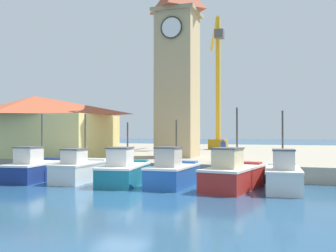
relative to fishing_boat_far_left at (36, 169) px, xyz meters
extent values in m
plane|color=navy|center=(7.76, -3.67, -0.74)|extent=(300.00, 300.00, 0.00)
cube|color=#9E937F|center=(7.76, 23.53, -0.24)|extent=(120.00, 40.00, 1.00)
cube|color=navy|center=(-0.01, 0.08, -0.23)|extent=(2.45, 5.26, 1.02)
cube|color=navy|center=(-0.25, 2.36, 0.40)|extent=(1.69, 0.77, 0.24)
cube|color=silver|center=(-0.01, 0.08, 0.33)|extent=(2.52, 5.33, 0.12)
cube|color=beige|center=(0.09, -0.80, 0.88)|extent=(1.31, 1.64, 0.97)
cube|color=#4C4C51|center=(0.09, -0.80, 1.40)|extent=(1.40, 1.73, 0.08)
cylinder|color=#4C4742|center=(-0.07, 0.71, 1.97)|extent=(0.10, 0.10, 3.15)
torus|color=black|center=(-1.07, 0.23, -0.23)|extent=(0.17, 0.53, 0.52)
cube|color=silver|center=(3.04, 0.39, -0.21)|extent=(2.00, 4.62, 1.06)
cube|color=silver|center=(2.95, 2.41, 0.45)|extent=(1.56, 0.67, 0.24)
cube|color=silver|center=(3.04, 0.39, 0.38)|extent=(2.07, 4.68, 0.12)
cube|color=beige|center=(3.07, -0.40, 0.85)|extent=(1.14, 1.41, 0.82)
cube|color=#4C4C51|center=(3.07, -0.40, 1.30)|extent=(1.23, 1.49, 0.08)
cylinder|color=#4C4742|center=(3.01, 0.96, 1.97)|extent=(0.10, 0.10, 3.06)
torus|color=black|center=(2.05, 0.57, -0.21)|extent=(0.14, 0.52, 0.52)
cube|color=#196B7F|center=(6.12, 0.21, -0.22)|extent=(2.68, 5.25, 1.03)
cube|color=#196B7F|center=(5.79, 2.45, 0.41)|extent=(1.75, 0.83, 0.24)
cube|color=silver|center=(6.12, 0.21, 0.34)|extent=(2.74, 5.32, 0.12)
cube|color=beige|center=(6.24, -0.66, 0.90)|extent=(1.39, 1.66, 0.99)
cube|color=#4C4C51|center=(6.24, -0.66, 1.43)|extent=(1.48, 1.75, 0.08)
cylinder|color=#4C4742|center=(6.03, 0.83, 1.66)|extent=(0.10, 0.10, 2.52)
torus|color=black|center=(5.02, 0.31, -0.22)|extent=(0.19, 0.53, 0.52)
cube|color=#2356A8|center=(9.16, 0.19, -0.20)|extent=(2.07, 4.35, 1.07)
cube|color=#2356A8|center=(9.23, 2.08, 0.45)|extent=(1.64, 0.66, 0.24)
cube|color=silver|center=(9.16, 0.19, 0.38)|extent=(2.13, 4.42, 0.12)
cube|color=#B2ADA3|center=(9.13, -0.56, 0.94)|extent=(1.19, 1.33, 1.00)
cube|color=#4C4C51|center=(9.13, -0.56, 1.48)|extent=(1.28, 1.41, 0.08)
cylinder|color=#4C4742|center=(9.18, 0.72, 1.75)|extent=(0.10, 0.10, 2.61)
torus|color=black|center=(8.13, 0.44, -0.20)|extent=(0.14, 0.52, 0.52)
cube|color=#AD2823|center=(12.58, 0.14, -0.19)|extent=(2.91, 5.23, 1.09)
cube|color=#AD2823|center=(12.97, 2.33, 0.47)|extent=(1.84, 0.90, 0.24)
cube|color=silver|center=(12.58, 0.14, 0.40)|extent=(2.98, 5.30, 0.12)
cube|color=beige|center=(12.42, -0.71, 0.96)|extent=(1.48, 1.68, 0.98)
cube|color=#4C4C51|center=(12.42, -0.71, 1.49)|extent=(1.58, 1.77, 0.08)
cylinder|color=#4C4742|center=(12.68, 0.75, 2.08)|extent=(0.10, 0.10, 3.23)
torus|color=black|center=(11.52, 0.58, -0.19)|extent=(0.21, 0.53, 0.52)
cube|color=silver|center=(15.14, 0.44, -0.20)|extent=(2.05, 4.60, 1.07)
cube|color=silver|center=(14.99, 2.43, 0.46)|extent=(1.50, 0.71, 0.24)
cube|color=silver|center=(15.14, 0.44, 0.39)|extent=(2.11, 4.66, 0.12)
cube|color=beige|center=(15.19, -0.34, 0.92)|extent=(1.13, 1.42, 0.95)
cube|color=#4C4C51|center=(15.19, -0.34, 1.44)|extent=(1.22, 1.50, 0.08)
cylinder|color=#4C4742|center=(15.09, 1.00, 1.97)|extent=(0.10, 0.10, 3.05)
torus|color=black|center=(14.18, 0.60, -0.20)|extent=(0.16, 0.53, 0.52)
cube|color=tan|center=(6.30, 10.16, 6.19)|extent=(3.08, 3.08, 11.85)
cube|color=#9C865F|center=(6.30, 10.16, 12.26)|extent=(3.58, 3.58, 0.30)
cylinder|color=white|center=(6.30, 8.56, 10.66)|extent=(1.69, 0.12, 1.69)
torus|color=#332D23|center=(6.30, 8.52, 10.66)|extent=(1.81, 0.12, 1.81)
cube|color=#E5D17A|center=(-5.36, 6.85, 1.99)|extent=(12.64, 6.67, 3.45)
pyramid|color=#B25133|center=(-5.36, 6.85, 4.55)|extent=(13.04, 7.07, 1.68)
cube|color=#976E11|center=(6.80, 24.52, 0.86)|extent=(2.00, 2.00, 1.20)
cylinder|color=gold|center=(6.80, 24.52, 8.63)|extent=(0.56, 0.56, 14.33)
cylinder|color=gold|center=(5.58, 28.20, 14.78)|extent=(2.81, 7.56, 2.62)
cube|color=#4C4C4C|center=(7.22, 23.25, 13.53)|extent=(1.00, 1.00, 1.00)
cylinder|color=#33333D|center=(11.07, 5.28, 0.69)|extent=(0.22, 0.22, 0.85)
cube|color=#2D4CA5|center=(11.07, 5.28, 1.39)|extent=(0.34, 0.22, 0.56)
sphere|color=#9E7051|center=(11.07, 5.28, 1.78)|extent=(0.20, 0.20, 0.20)
camera|label=1|loc=(16.05, -21.00, 2.35)|focal=42.00mm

